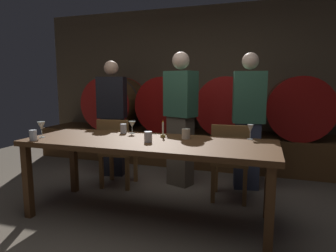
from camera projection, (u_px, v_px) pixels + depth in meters
name	position (u px, v px, depth m)	size (l,w,h in m)	color
ground_plane	(136.00, 231.00, 2.63)	(8.00, 8.00, 0.00)	brown
back_wall	(204.00, 83.00, 5.25)	(6.16, 0.24, 2.63)	brown
barrel_shelf	(197.00, 147.00, 4.89)	(5.54, 0.90, 0.51)	brown
wine_barrel_far_left	(115.00, 103.00, 5.25)	(0.91, 0.80, 0.91)	brown
wine_barrel_center_left	(169.00, 104.00, 4.94)	(0.91, 0.80, 0.91)	#513319
wine_barrel_center_right	(228.00, 106.00, 4.63)	(0.91, 0.80, 0.91)	#513319
wine_barrel_far_right	(298.00, 108.00, 4.32)	(0.91, 0.80, 0.91)	brown
dining_table	(148.00, 148.00, 2.81)	(2.40, 0.85, 0.78)	#4C2D16
chair_left	(117.00, 150.00, 3.69)	(0.45, 0.45, 0.88)	brown
chair_right	(230.00, 159.00, 3.24)	(0.42, 0.42, 0.88)	brown
guest_left	(113.00, 118.00, 4.15)	(0.42, 0.32, 1.63)	black
guest_center	(180.00, 118.00, 3.73)	(0.44, 0.36, 1.70)	brown
guest_right	(248.00, 121.00, 3.60)	(0.41, 0.30, 1.68)	#33384C
candle_center	(163.00, 133.00, 2.96)	(0.05, 0.05, 0.18)	olive
wine_glass_left	(41.00, 126.00, 2.94)	(0.08, 0.08, 0.16)	silver
wine_glass_center	(132.00, 125.00, 3.18)	(0.08, 0.08, 0.13)	silver
wine_glass_right	(250.00, 129.00, 2.84)	(0.06, 0.06, 0.15)	white
cup_far_left	(33.00, 135.00, 2.78)	(0.07, 0.07, 0.10)	silver
cup_center_left	(123.00, 129.00, 3.20)	(0.07, 0.07, 0.10)	silver
cup_center_right	(148.00, 137.00, 2.72)	(0.07, 0.07, 0.10)	silver
cup_far_right	(186.00, 134.00, 2.88)	(0.08, 0.08, 0.10)	beige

